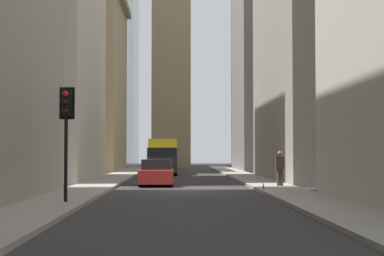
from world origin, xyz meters
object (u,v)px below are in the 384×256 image
Objects in this scene: sedan_red at (157,173)px; traffic_light_foreground at (66,117)px; pedestrian at (280,167)px; discarded_bottle at (263,187)px; delivery_truck at (163,156)px.

traffic_light_foreground is (-12.12, 2.69, 2.35)m from sedan_red.
pedestrian is at bearing -43.84° from traffic_light_foreground.
pedestrian is at bearing -114.95° from sedan_red.
traffic_light_foreground is at bearing 167.48° from sedan_red.
discarded_bottle is (-5.64, -4.97, -0.42)m from sedan_red.
sedan_red is at bearing 65.05° from pedestrian.
pedestrian is (-18.37, -6.18, -0.38)m from delivery_truck.
delivery_truck is 1.50× the size of sedan_red.
sedan_red is at bearing 41.40° from discarded_bottle.
discarded_bottle is (-2.76, 1.21, -0.83)m from pedestrian.
discarded_bottle is (6.48, -7.66, -2.76)m from traffic_light_foreground.
sedan_red is 7.53m from discarded_bottle.
delivery_truck is 21.74m from discarded_bottle.
discarded_bottle is (-21.13, -4.97, -1.21)m from delivery_truck.
pedestrian is (-2.88, -6.18, 0.42)m from sedan_red.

